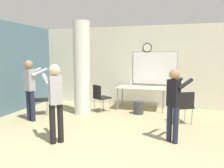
# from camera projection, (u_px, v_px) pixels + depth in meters

# --- Properties ---
(wall_left_accent) EXTENTS (0.12, 7.00, 2.80)m
(wall_left_accent) POSITION_uv_depth(u_px,v_px,m) (0.00, 69.00, 6.34)
(wall_left_accent) COLOR slate
(wall_left_accent) RESTS_ON ground_plane
(wall_back) EXTENTS (8.00, 0.15, 2.80)m
(wall_back) POSITION_uv_depth(u_px,v_px,m) (135.00, 66.00, 7.77)
(wall_back) COLOR beige
(wall_back) RESTS_ON ground_plane
(support_pillar) EXTENTS (0.50, 0.50, 2.80)m
(support_pillar) POSITION_uv_depth(u_px,v_px,m) (82.00, 68.00, 6.61)
(support_pillar) COLOR silver
(support_pillar) RESTS_ON ground_plane
(folding_table) EXTENTS (1.58, 0.78, 0.74)m
(folding_table) POSITION_uv_depth(u_px,v_px,m) (141.00, 89.00, 7.22)
(folding_table) COLOR beige
(folding_table) RESTS_ON ground_plane
(bottle_on_table) EXTENTS (0.08, 0.08, 0.26)m
(bottle_on_table) POSITION_uv_depth(u_px,v_px,m) (130.00, 83.00, 7.48)
(bottle_on_table) COLOR silver
(bottle_on_table) RESTS_ON folding_table
(waste_bin) EXTENTS (0.31, 0.31, 0.39)m
(waste_bin) POSITION_uv_depth(u_px,v_px,m) (138.00, 108.00, 6.71)
(waste_bin) COLOR #38383D
(waste_bin) RESTS_ON ground_plane
(chair_table_left) EXTENTS (0.61, 0.61, 0.87)m
(chair_table_left) POSITION_uv_depth(u_px,v_px,m) (100.00, 96.00, 6.91)
(chair_table_left) COLOR black
(chair_table_left) RESTS_ON ground_plane
(chair_by_left_wall) EXTENTS (0.61, 0.61, 0.87)m
(chair_by_left_wall) POSITION_uv_depth(u_px,v_px,m) (38.00, 98.00, 6.60)
(chair_by_left_wall) COLOR black
(chair_by_left_wall) RESTS_ON ground_plane
(chair_mid_room) EXTENTS (0.59, 0.59, 0.87)m
(chair_mid_room) POSITION_uv_depth(u_px,v_px,m) (184.00, 105.00, 5.69)
(chair_mid_room) COLOR black
(chair_mid_room) RESTS_ON ground_plane
(person_watching_back) EXTENTS (0.49, 0.66, 1.66)m
(person_watching_back) POSITION_uv_depth(u_px,v_px,m) (30.00, 86.00, 5.93)
(person_watching_back) COLOR #1E2338
(person_watching_back) RESTS_ON ground_plane
(person_playing_front) EXTENTS (0.63, 0.62, 1.62)m
(person_playing_front) POSITION_uv_depth(u_px,v_px,m) (55.00, 97.00, 4.41)
(person_playing_front) COLOR black
(person_playing_front) RESTS_ON ground_plane
(person_playing_side) EXTENTS (0.54, 0.63, 1.52)m
(person_playing_side) POSITION_uv_depth(u_px,v_px,m) (174.00, 100.00, 4.45)
(person_playing_side) COLOR #1E2338
(person_playing_side) RESTS_ON ground_plane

